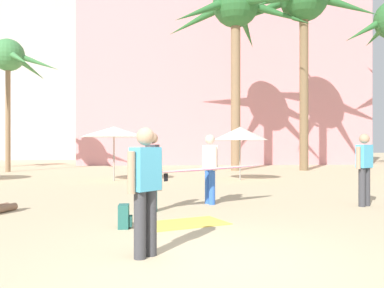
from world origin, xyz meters
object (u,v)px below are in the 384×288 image
(palm_tree_center, at_px, (236,15))
(cafe_umbrella_3, at_px, (114,132))
(beach_towel, at_px, (184,223))
(person_far_right, at_px, (153,168))
(palm_tree_left, at_px, (8,60))
(person_mid_center, at_px, (145,186))
(backpack, at_px, (124,217))
(cafe_umbrella_0, at_px, (240,134))
(palm_tree_far_right, at_px, (304,6))
(person_near_left, at_px, (211,167))
(person_near_right, at_px, (364,166))

(palm_tree_center, relative_size, cafe_umbrella_3, 3.95)
(beach_towel, distance_m, person_far_right, 1.80)
(palm_tree_left, height_order, person_far_right, palm_tree_left)
(person_mid_center, bearing_deg, backpack, -33.15)
(beach_towel, distance_m, backpack, 1.13)
(palm_tree_left, relative_size, person_far_right, 4.07)
(cafe_umbrella_0, distance_m, cafe_umbrella_3, 5.16)
(cafe_umbrella_3, bearing_deg, cafe_umbrella_0, -0.30)
(palm_tree_left, distance_m, palm_tree_far_right, 16.47)
(cafe_umbrella_3, relative_size, beach_towel, 1.69)
(palm_tree_center, relative_size, person_near_left, 3.60)
(beach_towel, bearing_deg, cafe_umbrella_0, 72.82)
(person_far_right, bearing_deg, palm_tree_left, 134.30)
(palm_tree_far_right, relative_size, cafe_umbrella_3, 4.13)
(backpack, relative_size, person_far_right, 0.24)
(beach_towel, xyz_separation_m, person_near_right, (4.44, 1.84, 0.95))
(person_near_left, distance_m, person_far_right, 1.66)
(backpack, height_order, person_near_left, person_near_left)
(cafe_umbrella_3, xyz_separation_m, person_near_left, (3.17, -6.67, -1.06))
(beach_towel, height_order, person_far_right, person_far_right)
(palm_tree_center, relative_size, palm_tree_far_right, 0.96)
(palm_tree_far_right, height_order, person_far_right, palm_tree_far_right)
(person_near_right, bearing_deg, palm_tree_left, 13.84)
(cafe_umbrella_3, bearing_deg, person_near_left, -64.60)
(palm_tree_far_right, xyz_separation_m, cafe_umbrella_0, (-4.70, -5.71, -7.32))
(palm_tree_center, bearing_deg, cafe_umbrella_0, -98.60)
(person_near_right, relative_size, person_far_right, 1.00)
(cafe_umbrella_0, height_order, person_near_right, cafe_umbrella_0)
(beach_towel, bearing_deg, palm_tree_left, 120.64)
(person_mid_center, bearing_deg, person_near_left, -64.17)
(cafe_umbrella_0, distance_m, person_mid_center, 11.66)
(backpack, bearing_deg, cafe_umbrella_3, 97.24)
(beach_towel, bearing_deg, palm_tree_far_right, 62.99)
(cafe_umbrella_0, xyz_separation_m, backpack, (-3.83, -9.24, -1.72))
(beach_towel, xyz_separation_m, person_near_left, (0.78, 2.29, 0.92))
(palm_tree_left, xyz_separation_m, person_mid_center, (8.06, -16.82, -5.02))
(palm_tree_left, height_order, person_near_right, palm_tree_left)
(palm_tree_far_right, xyz_separation_m, beach_towel, (-7.47, -14.65, -9.24))
(backpack, bearing_deg, person_near_right, 20.34)
(palm_tree_left, height_order, backpack, palm_tree_left)
(palm_tree_left, relative_size, backpack, 16.91)
(cafe_umbrella_0, bearing_deg, person_near_left, -106.66)
(palm_tree_far_right, distance_m, person_near_left, 16.33)
(person_far_right, bearing_deg, cafe_umbrella_3, 116.19)
(beach_towel, bearing_deg, person_near_left, 71.32)
(palm_tree_center, height_order, cafe_umbrella_0, palm_tree_center)
(person_near_left, xyz_separation_m, person_mid_center, (-1.38, -4.47, 0.02))
(backpack, height_order, person_mid_center, person_mid_center)
(palm_tree_center, bearing_deg, cafe_umbrella_3, -135.91)
(palm_tree_far_right, bearing_deg, person_near_left, -118.44)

